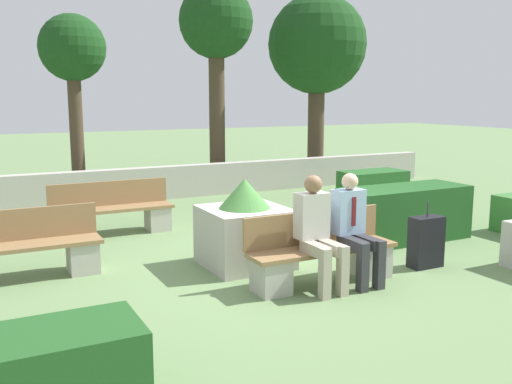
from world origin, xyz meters
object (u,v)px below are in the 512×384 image
(bench_front, at_px, (322,256))
(suitcase, at_px, (426,242))
(tree_center_right, at_px, (216,29))
(tree_rightmost, at_px, (317,47))
(tree_center_left, at_px, (73,55))
(planter_corner_left, at_px, (245,229))
(person_seated_man, at_px, (354,224))
(bench_right_side, at_px, (113,214))
(bench_left_side, at_px, (13,254))
(person_seated_woman, at_px, (318,227))

(bench_front, bearing_deg, suitcase, -3.00)
(tree_center_right, height_order, tree_rightmost, tree_rightmost)
(tree_center_left, relative_size, tree_rightmost, 0.81)
(planter_corner_left, xyz_separation_m, suitcase, (2.08, -1.16, -0.15))
(person_seated_man, bearing_deg, tree_center_right, 78.95)
(tree_center_left, xyz_separation_m, tree_center_right, (3.35, 0.10, 0.70))
(suitcase, height_order, tree_center_right, tree_center_right)
(suitcase, bearing_deg, tree_center_right, 88.17)
(bench_front, relative_size, tree_rightmost, 0.39)
(bench_front, xyz_separation_m, tree_rightmost, (4.81, 7.51, 3.18))
(bench_right_side, bearing_deg, person_seated_man, -59.21)
(person_seated_man, height_order, planter_corner_left, person_seated_man)
(suitcase, bearing_deg, person_seated_man, -177.26)
(person_seated_man, distance_m, planter_corner_left, 1.51)
(bench_right_side, bearing_deg, tree_center_left, 90.59)
(person_seated_man, xyz_separation_m, suitcase, (1.22, 0.06, -0.39))
(person_seated_man, relative_size, tree_rightmost, 0.27)
(tree_rightmost, bearing_deg, bench_left_side, -144.82)
(planter_corner_left, height_order, tree_center_left, tree_center_left)
(bench_left_side, relative_size, suitcase, 2.40)
(tree_center_left, bearing_deg, person_seated_man, -75.64)
(planter_corner_left, bearing_deg, bench_front, -65.15)
(bench_front, bearing_deg, planter_corner_left, 114.85)
(bench_left_side, relative_size, person_seated_woman, 1.58)
(person_seated_man, bearing_deg, bench_right_side, 118.21)
(tree_center_left, bearing_deg, planter_corner_left, -80.53)
(person_seated_woman, distance_m, suitcase, 1.79)
(bench_right_side, bearing_deg, suitcase, -46.21)
(bench_front, distance_m, bench_left_side, 3.76)
(bench_right_side, relative_size, person_seated_woman, 1.46)
(bench_right_side, height_order, planter_corner_left, planter_corner_left)
(tree_center_left, relative_size, tree_center_right, 0.81)
(suitcase, height_order, tree_rightmost, tree_rightmost)
(bench_front, height_order, bench_right_side, same)
(suitcase, xyz_separation_m, tree_center_right, (0.24, 7.41, 3.45))
(bench_front, distance_m, suitcase, 1.58)
(bench_front, xyz_separation_m, tree_center_left, (-1.53, 7.23, 2.76))
(bench_right_side, bearing_deg, person_seated_woman, -65.72)
(tree_center_right, bearing_deg, person_seated_woman, -104.84)
(planter_corner_left, height_order, tree_rightmost, tree_rightmost)
(bench_front, relative_size, person_seated_man, 1.44)
(suitcase, bearing_deg, bench_front, 177.00)
(bench_left_side, height_order, person_seated_woman, person_seated_woman)
(planter_corner_left, bearing_deg, suitcase, -29.16)
(person_seated_man, xyz_separation_m, tree_center_right, (1.46, 7.47, 3.06))
(tree_center_right, bearing_deg, tree_center_left, -178.29)
(person_seated_woman, bearing_deg, tree_center_right, 75.16)
(planter_corner_left, bearing_deg, bench_right_side, 114.46)
(bench_left_side, bearing_deg, person_seated_man, -26.78)
(tree_center_left, bearing_deg, bench_right_side, -92.00)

